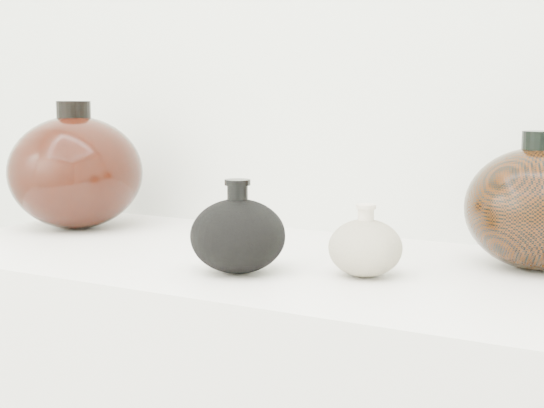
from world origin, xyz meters
The scene contains 4 objects.
black_gourd_vase centered at (-0.02, 0.84, 0.95)m, with size 0.17×0.17×0.13m.
cream_gourd_vase centered at (0.14, 0.91, 0.94)m, with size 0.12×0.12×0.10m.
left_round_pot centered at (-0.47, 1.01, 1.00)m, with size 0.26×0.26×0.23m.
right_round_pot centered at (0.33, 1.07, 0.99)m, with size 0.26×0.26×0.19m.
Camera 1 is at (0.51, -0.02, 1.13)m, focal length 50.00 mm.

